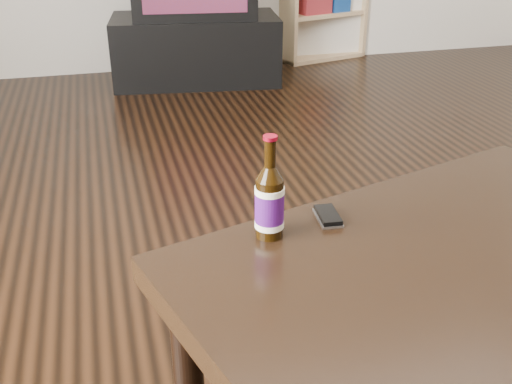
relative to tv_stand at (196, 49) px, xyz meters
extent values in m
cube|color=black|center=(0.40, -2.62, -0.22)|extent=(5.00, 6.00, 0.01)
cube|color=black|center=(0.00, 0.00, 0.00)|extent=(1.12, 0.66, 0.42)
cube|color=#A37D5C|center=(1.01, 0.40, -0.20)|extent=(0.71, 0.46, 0.03)
cube|color=#A37D5C|center=(1.01, 0.40, 0.12)|extent=(0.65, 0.42, 0.03)
cube|color=maroon|center=(0.93, 0.36, 0.22)|extent=(0.26, 0.24, 0.18)
cube|color=black|center=(0.05, -2.96, 0.20)|extent=(1.32, 1.00, 0.06)
cylinder|color=black|center=(-0.51, -2.86, -0.02)|extent=(0.09, 0.09, 0.38)
cylinder|color=black|center=(0.46, -2.56, -0.02)|extent=(0.09, 0.09, 0.38)
cylinder|color=black|center=(-0.31, -2.80, 0.30)|extent=(0.08, 0.08, 0.14)
cylinder|color=#3B0C53|center=(-0.31, -2.80, 0.30)|extent=(0.08, 0.08, 0.08)
cylinder|color=beige|center=(-0.31, -2.80, 0.34)|extent=(0.08, 0.08, 0.01)
cylinder|color=beige|center=(-0.31, -2.80, 0.26)|extent=(0.08, 0.08, 0.01)
cone|color=black|center=(-0.31, -2.80, 0.38)|extent=(0.08, 0.08, 0.03)
cylinder|color=black|center=(-0.31, -2.80, 0.43)|extent=(0.03, 0.03, 0.06)
cylinder|color=#9F091E|center=(-0.31, -2.80, 0.46)|extent=(0.04, 0.04, 0.01)
cube|color=#B4B3B6|center=(-0.16, -2.76, 0.23)|extent=(0.06, 0.10, 0.01)
cube|color=black|center=(-0.16, -2.76, 0.24)|extent=(0.05, 0.09, 0.01)
cylinder|color=#B4B3B6|center=(-0.16, -2.79, 0.24)|extent=(0.02, 0.02, 0.00)
camera|label=1|loc=(-0.63, -3.89, 0.90)|focal=42.00mm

